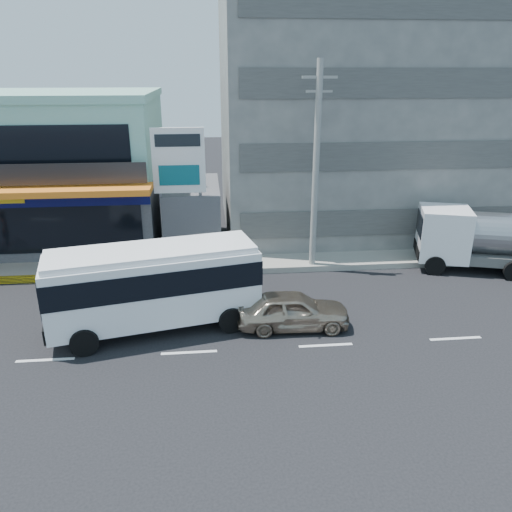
% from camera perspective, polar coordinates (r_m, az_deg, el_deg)
% --- Properties ---
extents(ground, '(120.00, 120.00, 0.00)m').
position_cam_1_polar(ground, '(18.39, -7.66, -10.88)').
color(ground, black).
rests_on(ground, ground).
extents(sidewalk, '(70.00, 5.00, 0.30)m').
position_cam_1_polar(sidewalk, '(27.21, 3.43, 0.37)').
color(sidewalk, gray).
rests_on(sidewalk, ground).
extents(shop_building, '(12.40, 11.70, 8.00)m').
position_cam_1_polar(shop_building, '(31.43, -22.23, 8.94)').
color(shop_building, '#3F3F43').
rests_on(shop_building, ground).
extents(concrete_building, '(16.00, 12.00, 14.00)m').
position_cam_1_polar(concrete_building, '(32.12, 11.30, 15.70)').
color(concrete_building, gray).
rests_on(concrete_building, ground).
extents(gap_structure, '(3.00, 6.00, 3.50)m').
position_cam_1_polar(gap_structure, '(28.78, -7.20, 4.74)').
color(gap_structure, '#3F3F43').
rests_on(gap_structure, ground).
extents(satellite_dish, '(1.50, 1.50, 0.15)m').
position_cam_1_polar(satellite_dish, '(27.37, -7.41, 7.84)').
color(satellite_dish, slate).
rests_on(satellite_dish, gap_structure).
extents(billboard, '(2.60, 0.18, 6.90)m').
position_cam_1_polar(billboard, '(25.35, -8.78, 9.88)').
color(billboard, gray).
rests_on(billboard, ground).
extents(utility_pole_near, '(1.60, 0.30, 10.00)m').
position_cam_1_polar(utility_pole_near, '(24.06, 6.86, 9.94)').
color(utility_pole_near, '#999993').
rests_on(utility_pole_near, ground).
extents(minibus, '(8.26, 4.16, 3.31)m').
position_cam_1_polar(minibus, '(19.37, -11.61, -2.87)').
color(minibus, white).
rests_on(minibus, ground).
extents(sedan, '(4.44, 1.93, 1.49)m').
position_cam_1_polar(sedan, '(19.58, 4.25, -6.18)').
color(sedan, tan).
rests_on(sedan, ground).
extents(tanker_truck, '(8.16, 4.44, 3.09)m').
position_cam_1_polar(tanker_truck, '(27.30, 25.56, 1.74)').
color(tanker_truck, white).
rests_on(tanker_truck, ground).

